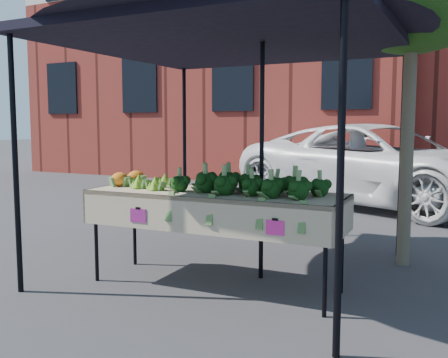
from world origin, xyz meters
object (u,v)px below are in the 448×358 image
(canopy, at_px, (233,139))
(vehicle, at_px, (382,57))
(street_tree, at_px, (410,80))
(table, at_px, (214,240))

(canopy, height_order, vehicle, vehicle)
(street_tree, bearing_deg, vehicle, 103.23)
(canopy, relative_size, street_tree, 0.80)
(table, height_order, canopy, canopy)
(table, relative_size, vehicle, 0.43)
(table, xyz_separation_m, street_tree, (1.49, 1.59, 1.53))
(vehicle, xyz_separation_m, street_tree, (0.97, -4.14, -0.81))
(table, distance_m, canopy, 1.06)
(table, distance_m, street_tree, 2.66)
(table, distance_m, vehicle, 6.21)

